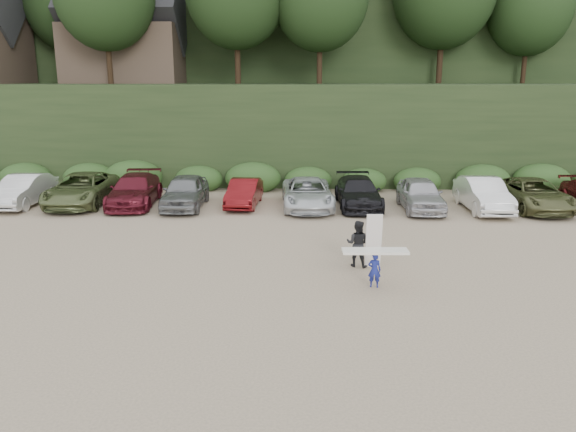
{
  "coord_description": "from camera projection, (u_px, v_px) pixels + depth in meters",
  "views": [
    {
      "loc": [
        0.97,
        -17.69,
        6.43
      ],
      "look_at": [
        0.29,
        3.0,
        1.3
      ],
      "focal_mm": 35.0,
      "sensor_mm": 36.0,
      "label": 1
    }
  ],
  "objects": [
    {
      "name": "parked_cars",
      "position": [
        319.0,
        193.0,
        28.26
      ],
      "size": [
        40.19,
        6.07,
        1.65
      ],
      "color": "#A7A8AC",
      "rests_on": "ground"
    },
    {
      "name": "adult_surfer",
      "position": [
        359.0,
        243.0,
        19.43
      ],
      "size": [
        1.28,
        0.84,
        1.94
      ],
      "color": "black",
      "rests_on": "ground"
    },
    {
      "name": "ground",
      "position": [
        276.0,
        275.0,
        18.74
      ],
      "size": [
        120.0,
        120.0,
        0.0
      ],
      "primitive_type": "plane",
      "color": "tan",
      "rests_on": "ground"
    },
    {
      "name": "hillside_backdrop",
      "position": [
        294.0,
        23.0,
        50.9
      ],
      "size": [
        90.0,
        41.5,
        28.0
      ],
      "color": "black",
      "rests_on": "ground"
    },
    {
      "name": "child_surfer",
      "position": [
        375.0,
        262.0,
        17.49
      ],
      "size": [
        2.06,
        0.64,
        1.23
      ],
      "color": "navy",
      "rests_on": "ground"
    }
  ]
}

